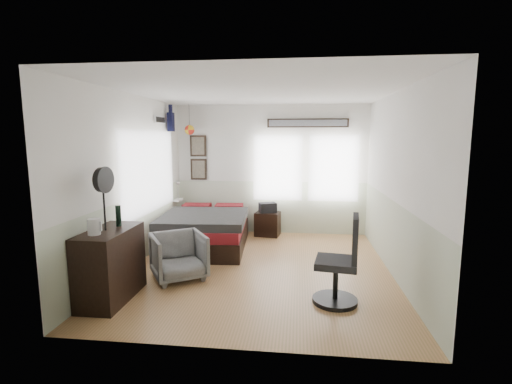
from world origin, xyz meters
The scene contains 12 objects.
ground_plane centered at (0.00, 0.00, -0.01)m, with size 4.00×4.50×0.01m, color #A67945.
room_shell centered at (-0.08, 0.19, 1.61)m, with size 4.02×4.52×2.71m.
wall_decor centered at (-1.10, 1.96, 2.10)m, with size 3.55×1.32×1.44m.
bed centered at (-1.11, 1.06, 0.32)m, with size 1.60×2.15×0.66m.
dresser centered at (-1.74, -1.31, 0.45)m, with size 0.48×1.00×0.90m, color black.
armchair centered at (-1.12, -0.54, 0.33)m, with size 0.71×0.73×0.67m, color gray.
nightstand centered at (-0.04, 1.98, 0.25)m, with size 0.49×0.39×0.49m, color black.
task_chair centered at (1.12, -1.10, 0.45)m, with size 0.56×0.56×1.11m.
kettle centered at (-1.79, -1.54, 1.00)m, with size 0.17×0.14×0.19m.
bottle centered at (-1.71, -1.10, 1.04)m, with size 0.07×0.07×0.27m, color black.
stand_fan centered at (-1.76, -1.33, 1.51)m, with size 0.12×0.32×0.79m.
black_bag centered at (-0.04, 1.98, 0.59)m, with size 0.34×0.22×0.20m, color black.
Camera 1 is at (0.59, -5.53, 2.04)m, focal length 26.00 mm.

